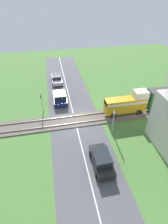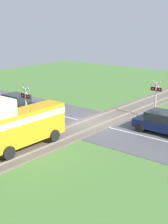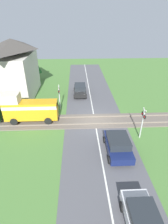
% 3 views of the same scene
% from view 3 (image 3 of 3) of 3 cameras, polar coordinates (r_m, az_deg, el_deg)
% --- Properties ---
extents(ground_plane, '(60.00, 60.00, 0.00)m').
position_cam_3_polar(ground_plane, '(19.06, 3.55, -3.06)').
color(ground_plane, '#4C7A38').
extents(road_surface, '(48.00, 6.40, 0.02)m').
position_cam_3_polar(road_surface, '(19.06, 3.55, -3.04)').
color(road_surface, '#515156').
rests_on(road_surface, ground_plane).
extents(track_bed, '(2.80, 48.00, 0.24)m').
position_cam_3_polar(track_bed, '(19.03, 3.56, -2.89)').
color(track_bed, '#665B51').
rests_on(track_bed, ground_plane).
extents(car_near_crossing, '(3.80, 2.01, 1.49)m').
position_cam_3_polar(car_near_crossing, '(14.99, 11.05, -10.36)').
color(car_near_crossing, '#141E4C').
rests_on(car_near_crossing, ground_plane).
extents(car_far_side, '(3.84, 1.82, 1.52)m').
position_cam_3_polar(car_far_side, '(25.02, -1.32, 7.32)').
color(car_far_side, black).
rests_on(car_far_side, ground_plane).
extents(car_behind_queue, '(3.90, 1.78, 1.49)m').
position_cam_3_polar(car_behind_queue, '(11.15, 18.99, -31.38)').
color(car_behind_queue, silver).
rests_on(car_behind_queue, ground_plane).
extents(crossing_signal_west_approach, '(0.90, 0.18, 3.08)m').
position_cam_3_polar(crossing_signal_west_approach, '(16.48, 18.66, -2.37)').
color(crossing_signal_west_approach, '#B7B7B7').
rests_on(crossing_signal_west_approach, ground_plane).
extents(crossing_signal_east_approach, '(0.90, 0.18, 3.08)m').
position_cam_3_polar(crossing_signal_east_approach, '(20.76, -8.10, 5.74)').
color(crossing_signal_east_approach, '#B7B7B7').
rests_on(crossing_signal_east_approach, ground_plane).
extents(station_building, '(8.32, 4.81, 7.55)m').
position_cam_3_polar(station_building, '(25.74, -21.36, 12.77)').
color(station_building, beige).
rests_on(station_building, ground_plane).
extents(tree_by_station, '(1.88, 1.88, 3.60)m').
position_cam_3_polar(tree_by_station, '(31.64, -15.53, 14.26)').
color(tree_by_station, brown).
rests_on(tree_by_station, ground_plane).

